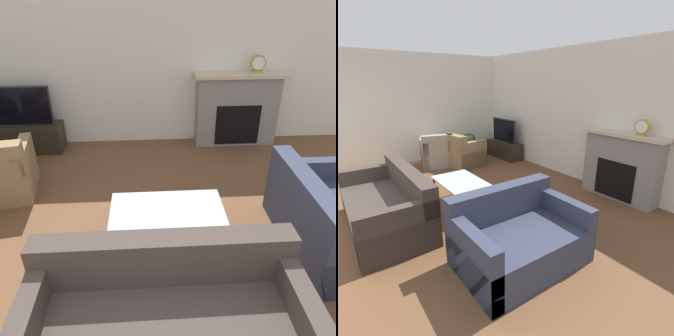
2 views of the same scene
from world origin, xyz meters
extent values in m
cube|color=silver|center=(0.00, 4.78, 1.35)|extent=(8.60, 0.06, 2.70)
cube|color=silver|center=(-2.83, 2.38, 1.35)|extent=(0.06, 7.75, 2.70)
cube|color=gray|center=(1.63, 4.59, 0.59)|extent=(1.32, 0.33, 1.18)
cube|color=black|center=(1.63, 4.41, 0.37)|extent=(0.72, 0.01, 0.66)
cube|color=beige|center=(1.63, 4.56, 1.15)|extent=(1.44, 0.39, 0.05)
cube|color=#2D2319|center=(-1.79, 4.47, 0.22)|extent=(1.16, 0.41, 0.45)
cube|color=#232328|center=(-1.79, 4.47, 0.75)|extent=(0.98, 0.05, 0.61)
cube|color=black|center=(-1.79, 4.44, 0.75)|extent=(0.94, 0.01, 0.57)
cube|color=#3D332D|center=(0.25, 0.94, 0.21)|extent=(1.94, 0.93, 0.42)
cube|color=#3D332D|center=(0.25, 1.30, 0.62)|extent=(1.94, 0.20, 0.40)
cube|color=#3D332D|center=(-0.65, 0.94, 0.33)|extent=(0.14, 0.93, 0.66)
cube|color=#3D332D|center=(1.16, 0.94, 0.33)|extent=(0.14, 0.93, 0.66)
cube|color=#33384C|center=(2.03, 2.02, 0.21)|extent=(0.97, 1.41, 0.42)
cube|color=#33384C|center=(1.65, 2.02, 0.62)|extent=(0.20, 1.41, 0.40)
cube|color=#33384C|center=(2.03, 1.38, 0.33)|extent=(0.97, 0.14, 0.66)
cube|color=#33384C|center=(2.03, 2.65, 0.33)|extent=(0.97, 0.14, 0.66)
cube|color=#9E937F|center=(-2.17, 2.67, 0.21)|extent=(0.95, 0.88, 0.42)
cube|color=#9E937F|center=(-1.87, 2.60, 0.62)|extent=(0.35, 0.75, 0.40)
cube|color=#9E937F|center=(-2.11, 2.95, 0.33)|extent=(0.83, 0.31, 0.66)
cube|color=#9E937F|center=(-2.23, 2.38, 0.33)|extent=(0.83, 0.31, 0.66)
cube|color=#8C704C|center=(-1.68, 3.23, 0.21)|extent=(0.80, 0.87, 0.42)
cube|color=#8C704C|center=(-1.63, 2.94, 0.62)|extent=(0.71, 0.31, 0.40)
cube|color=#8C704C|center=(-1.41, 3.27, 0.33)|extent=(0.26, 0.79, 0.66)
cube|color=#8C704C|center=(-1.95, 3.18, 0.33)|extent=(0.26, 0.79, 0.66)
cylinder|color=#333338|center=(-0.20, 1.85, 0.21)|extent=(0.04, 0.04, 0.42)
cylinder|color=#333338|center=(0.86, 1.85, 0.21)|extent=(0.04, 0.04, 0.42)
cylinder|color=#333338|center=(-0.20, 2.42, 0.21)|extent=(0.04, 0.04, 0.42)
cylinder|color=#333338|center=(0.86, 2.42, 0.21)|extent=(0.04, 0.04, 0.42)
cube|color=silver|center=(0.33, 2.14, 0.43)|extent=(1.13, 0.65, 0.02)
cylinder|color=beige|center=(-2.33, 3.66, 0.10)|extent=(0.32, 0.32, 0.21)
cylinder|color=#4C3823|center=(-2.33, 3.66, 0.26)|extent=(0.03, 0.03, 0.12)
sphere|color=#235628|center=(-2.33, 3.66, 0.48)|extent=(0.40, 0.40, 0.40)
cube|color=#B79338|center=(1.89, 4.59, 1.19)|extent=(0.16, 0.07, 0.03)
cylinder|color=#B79338|center=(1.89, 4.59, 1.32)|extent=(0.23, 0.07, 0.23)
cylinder|color=white|center=(1.89, 4.55, 1.32)|extent=(0.19, 0.00, 0.19)
camera|label=1|loc=(0.17, -0.48, 2.41)|focal=35.00mm
camera|label=2|loc=(4.02, 0.39, 1.99)|focal=28.00mm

